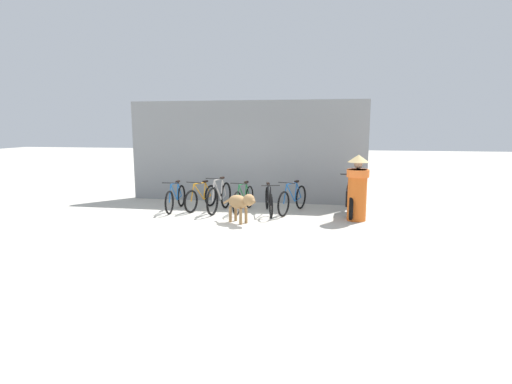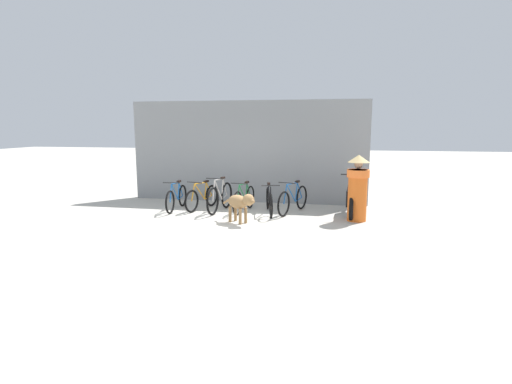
% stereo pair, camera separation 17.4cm
% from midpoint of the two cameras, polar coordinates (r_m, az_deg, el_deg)
% --- Properties ---
extents(ground_plane, '(60.00, 60.00, 0.00)m').
position_cam_midpoint_polar(ground_plane, '(9.21, -4.77, -4.67)').
color(ground_plane, '#B7B2A5').
extents(shop_wall_back, '(7.03, 0.20, 2.97)m').
position_cam_midpoint_polar(shop_wall_back, '(11.84, -0.91, 5.76)').
color(shop_wall_back, gray).
rests_on(shop_wall_back, ground).
extents(bicycle_0, '(0.46, 1.61, 0.80)m').
position_cam_midpoint_polar(bicycle_0, '(10.91, -10.83, -0.83)').
color(bicycle_0, black).
rests_on(bicycle_0, ground).
extents(bicycle_1, '(0.54, 1.54, 0.79)m').
position_cam_midpoint_polar(bicycle_1, '(10.89, -7.25, -0.79)').
color(bicycle_1, black).
rests_on(bicycle_1, ground).
extents(bicycle_2, '(0.46, 1.66, 0.93)m').
position_cam_midpoint_polar(bicycle_2, '(10.55, -4.69, -0.77)').
color(bicycle_2, black).
rests_on(bicycle_2, ground).
extents(bicycle_3, '(0.46, 1.59, 0.81)m').
position_cam_midpoint_polar(bicycle_3, '(10.52, -1.24, -1.00)').
color(bicycle_3, black).
rests_on(bicycle_3, ground).
extents(bicycle_4, '(0.54, 1.64, 0.80)m').
position_cam_midpoint_polar(bicycle_4, '(10.29, 2.39, -1.27)').
color(bicycle_4, black).
rests_on(bicycle_4, ground).
extents(bicycle_5, '(0.66, 1.66, 0.84)m').
position_cam_midpoint_polar(bicycle_5, '(10.42, 5.81, -1.09)').
color(bicycle_5, black).
rests_on(bicycle_5, ground).
extents(motorcycle, '(0.58, 1.89, 1.09)m').
position_cam_midpoint_polar(motorcycle, '(10.38, 14.07, -0.82)').
color(motorcycle, black).
rests_on(motorcycle, ground).
extents(stray_dog, '(0.92, 0.67, 0.72)m').
position_cam_midpoint_polar(stray_dog, '(9.23, -1.71, -1.50)').
color(stray_dog, '#997247').
rests_on(stray_dog, ground).
extents(person_in_robes, '(0.74, 0.74, 1.57)m').
position_cam_midpoint_polar(person_in_robes, '(9.73, 14.82, 0.71)').
color(person_in_robes, orange).
rests_on(person_in_robes, ground).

